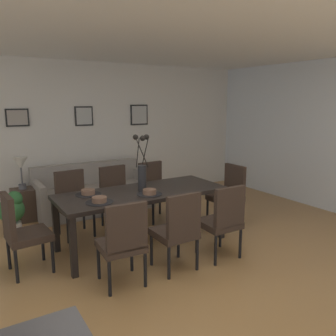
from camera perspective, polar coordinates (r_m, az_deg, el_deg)
name	(u,v)px	position (r m, az deg, el deg)	size (l,w,h in m)	color
ground_plane	(167,277)	(3.91, -0.15, -17.80)	(9.00, 9.00, 0.00)	#A87A47
back_wall_panel	(74,134)	(6.44, -15.52, 5.48)	(9.00, 0.10, 2.60)	silver
ceiling_panel	(147,28)	(3.84, -3.55, 22.38)	(9.00, 7.20, 0.08)	white
dining_table	(142,196)	(4.47, -4.33, -4.72)	(2.20, 0.88, 0.74)	black
dining_chair_near_left	(123,240)	(3.54, -7.54, -11.87)	(0.47, 0.47, 0.92)	#33261E
dining_chair_near_right	(73,200)	(5.03, -15.64, -5.18)	(0.47, 0.47, 0.92)	#33261E
dining_chair_far_left	(178,228)	(3.83, 1.67, -9.98)	(0.45, 0.45, 0.92)	#33261E
dining_chair_far_right	(116,193)	(5.24, -8.69, -4.25)	(0.47, 0.47, 0.92)	#33261E
dining_chair_mid_left	(223,218)	(4.17, 9.22, -8.33)	(0.45, 0.45, 0.92)	#33261E
dining_chair_mid_right	(154,188)	(5.52, -2.37, -3.34)	(0.47, 0.47, 0.92)	#33261E
dining_chair_head_west	(21,230)	(4.10, -23.48, -9.47)	(0.47, 0.47, 0.92)	#33261E
dining_chair_head_east	(229,192)	(5.37, 10.22, -3.93)	(0.44, 0.44, 0.92)	#33261E
centerpiece_vase	(142,170)	(4.39, -4.39, -0.28)	(0.21, 0.23, 0.73)	#232326
placemat_near_left	(99,202)	(4.02, -11.43, -5.65)	(0.32, 0.32, 0.01)	black
bowl_near_left	(99,199)	(4.01, -11.45, -5.14)	(0.17, 0.17, 0.07)	brown
placemat_near_right	(88,194)	(4.39, -13.25, -4.33)	(0.32, 0.32, 0.01)	black
bowl_near_right	(88,191)	(4.38, -13.27, -3.86)	(0.17, 0.17, 0.07)	brown
placemat_far_left	(150,194)	(4.28, -3.12, -4.41)	(0.32, 0.32, 0.01)	black
bowl_far_left	(150,191)	(4.28, -3.12, -3.93)	(0.17, 0.17, 0.07)	brown
sofa	(94,194)	(6.15, -12.38, -4.33)	(1.97, 0.84, 0.80)	gray
side_table	(24,205)	(5.94, -23.03, -5.70)	(0.36, 0.36, 0.52)	#3D2D23
table_lamp	(21,166)	(5.80, -23.50, 0.31)	(0.22, 0.22, 0.51)	#4C4C51
framed_picture_left	(17,118)	(6.16, -23.98, 7.74)	(0.36, 0.03, 0.29)	black
framed_picture_center	(84,116)	(6.41, -13.93, 8.46)	(0.33, 0.03, 0.35)	black
framed_picture_right	(139,115)	(6.84, -4.87, 8.89)	(0.37, 0.03, 0.40)	black
potted_plant	(12,212)	(5.25, -24.74, -6.72)	(0.36, 0.36, 0.67)	silver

